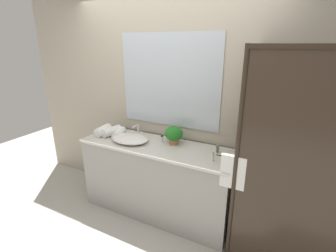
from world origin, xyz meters
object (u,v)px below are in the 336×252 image
at_px(sink_basin, 130,139).
at_px(faucet, 138,133).
at_px(rolled_towel_near_edge, 103,130).
at_px(rolled_towel_middle, 111,131).
at_px(amenity_bottle_lotion, 217,149).
at_px(rolled_towel_far_edge, 119,133).
at_px(potted_plant, 174,134).
at_px(amenity_bottle_shampoo, 213,157).
at_px(amenity_bottle_conditioner, 162,139).

relative_size(sink_basin, faucet, 2.70).
xyz_separation_m(sink_basin, rolled_towel_near_edge, (-0.43, 0.03, 0.02)).
bearing_deg(sink_basin, rolled_towel_middle, 169.74).
height_order(amenity_bottle_lotion, rolled_towel_far_edge, rolled_towel_far_edge).
height_order(faucet, rolled_towel_near_edge, faucet).
relative_size(faucet, potted_plant, 0.82).
bearing_deg(amenity_bottle_shampoo, potted_plant, 158.22).
relative_size(amenity_bottle_shampoo, rolled_towel_middle, 0.36).
distance_m(potted_plant, rolled_towel_far_edge, 0.72).
relative_size(rolled_towel_near_edge, rolled_towel_far_edge, 0.95).
height_order(sink_basin, potted_plant, potted_plant).
bearing_deg(sink_basin, potted_plant, 19.46).
height_order(rolled_towel_near_edge, rolled_towel_far_edge, rolled_towel_near_edge).
height_order(amenity_bottle_lotion, rolled_towel_middle, rolled_towel_middle).
distance_m(faucet, amenity_bottle_conditioner, 0.35).
distance_m(potted_plant, amenity_bottle_conditioner, 0.17).
bearing_deg(amenity_bottle_lotion, rolled_towel_near_edge, -174.35).
height_order(faucet, potted_plant, potted_plant).
bearing_deg(rolled_towel_middle, sink_basin, -10.26).
xyz_separation_m(potted_plant, amenity_bottle_lotion, (0.51, -0.00, -0.08)).
bearing_deg(rolled_towel_far_edge, sink_basin, -17.70).
bearing_deg(amenity_bottle_lotion, amenity_bottle_shampoo, -86.09).
distance_m(amenity_bottle_shampoo, rolled_towel_far_edge, 1.24).
bearing_deg(rolled_towel_middle, rolled_towel_near_edge, -164.98).
xyz_separation_m(amenity_bottle_conditioner, rolled_towel_far_edge, (-0.56, -0.08, 0.01)).
bearing_deg(amenity_bottle_shampoo, amenity_bottle_conditioner, 164.25).
distance_m(amenity_bottle_conditioner, amenity_bottle_shampoo, 0.70).
bearing_deg(amenity_bottle_lotion, rolled_towel_middle, -175.15).
bearing_deg(rolled_towel_near_edge, rolled_towel_far_edge, 10.10).
xyz_separation_m(potted_plant, rolled_towel_middle, (-0.81, -0.11, -0.06)).
bearing_deg(potted_plant, amenity_bottle_shampoo, -21.78).
bearing_deg(rolled_towel_far_edge, rolled_towel_near_edge, -169.90).
bearing_deg(rolled_towel_middle, amenity_bottle_shampoo, -4.12).
bearing_deg(potted_plant, rolled_towel_middle, -172.01).
xyz_separation_m(amenity_bottle_conditioner, amenity_bottle_shampoo, (0.67, -0.19, 0.00)).
xyz_separation_m(sink_basin, potted_plant, (0.49, 0.17, 0.08)).
xyz_separation_m(sink_basin, amenity_bottle_shampoo, (1.02, -0.04, 0.01)).
relative_size(sink_basin, rolled_towel_near_edge, 1.96).
relative_size(amenity_bottle_conditioner, rolled_towel_near_edge, 0.35).
bearing_deg(potted_plant, sink_basin, -160.54).
xyz_separation_m(faucet, amenity_bottle_shampoo, (1.02, -0.20, -0.01)).
xyz_separation_m(amenity_bottle_lotion, rolled_towel_near_edge, (-1.44, -0.14, 0.02)).
relative_size(faucet, rolled_towel_middle, 0.67).
relative_size(sink_basin, amenity_bottle_lotion, 5.22).
bearing_deg(sink_basin, amenity_bottle_shampoo, -2.13).
bearing_deg(amenity_bottle_conditioner, rolled_towel_near_edge, -171.06).
height_order(sink_basin, amenity_bottle_conditioner, amenity_bottle_conditioner).
relative_size(rolled_towel_middle, rolled_towel_far_edge, 1.02).
distance_m(sink_basin, rolled_towel_middle, 0.33).
bearing_deg(faucet, potted_plant, 1.01).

